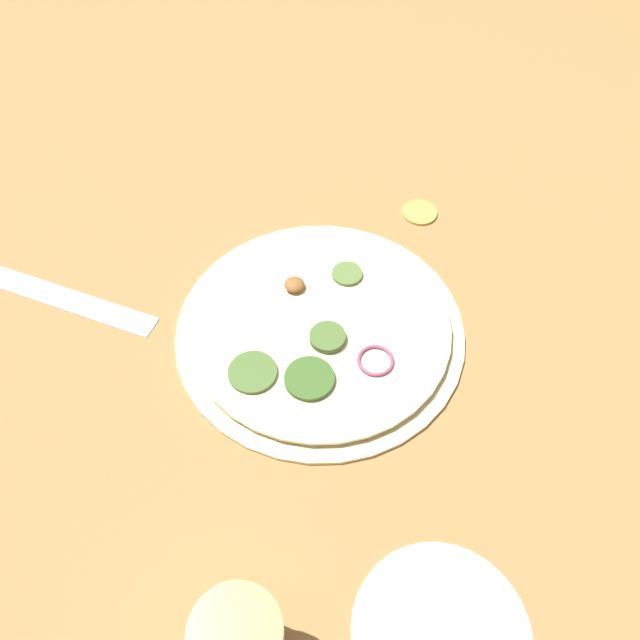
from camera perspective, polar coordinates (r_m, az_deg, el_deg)
ground_plane at (r=0.68m, az=-0.00°, el=-0.98°), size 3.00×3.00×0.00m
pizza at (r=0.68m, az=-0.03°, el=-0.73°), size 0.31×0.31×0.02m
loose_cap at (r=0.81m, az=9.10°, el=9.77°), size 0.04×0.04×0.01m
flour_patch at (r=0.57m, az=11.06°, el=-26.35°), size 0.15×0.15×0.00m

